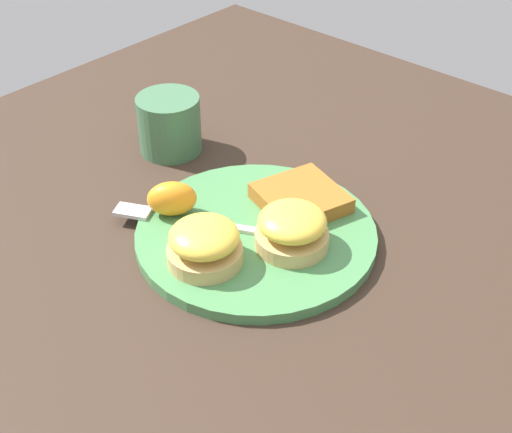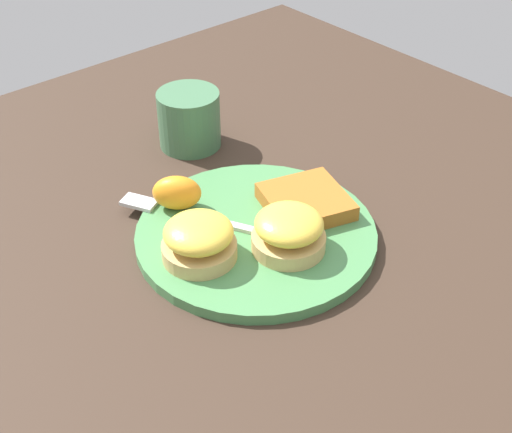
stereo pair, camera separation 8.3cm
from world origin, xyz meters
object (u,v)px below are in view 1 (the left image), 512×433
orange_wedge (172,199)px  cup (169,124)px  sandwich_benedict_right (292,229)px  fork (187,220)px  sandwich_benedict_left (204,244)px  hashbrown_patty (301,198)px

orange_wedge → cup: size_ratio=0.52×
sandwich_benedict_right → fork: sandwich_benedict_right is taller
sandwich_benedict_right → orange_wedge: (0.15, 0.05, -0.00)m
sandwich_benedict_left → cup: size_ratio=0.74×
orange_wedge → fork: orange_wedge is taller
sandwich_benedict_right → orange_wedge: size_ratio=1.42×
hashbrown_patty → orange_wedge: (0.10, 0.12, 0.01)m
hashbrown_patty → fork: size_ratio=0.49×
fork → cup: 0.20m
sandwich_benedict_left → cup: (0.22, -0.15, 0.00)m
hashbrown_patty → fork: 0.14m
hashbrown_patty → orange_wedge: size_ratio=1.61×
orange_wedge → cup: 0.17m
hashbrown_patty → orange_wedge: orange_wedge is taller
fork → cup: (0.16, -0.12, 0.02)m
fork → cup: bearing=-36.8°
hashbrown_patty → fork: hashbrown_patty is taller
fork → sandwich_benedict_right: bearing=-157.9°
sandwich_benedict_left → fork: bearing=-28.1°
sandwich_benedict_left → orange_wedge: bearing=-21.7°
sandwich_benedict_left → cup: bearing=-34.3°
fork → cup: cup is taller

